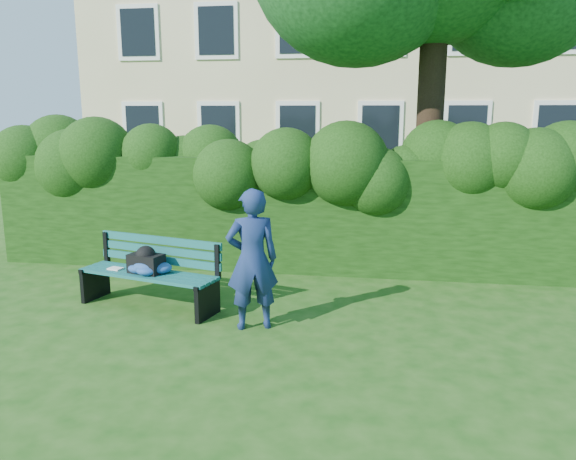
# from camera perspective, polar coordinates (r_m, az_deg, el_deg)

# --- Properties ---
(ground) EXTENTS (80.00, 80.00, 0.00)m
(ground) POSITION_cam_1_polar(r_m,az_deg,el_deg) (7.18, -0.76, -8.42)
(ground) COLOR #194810
(ground) RESTS_ON ground
(apartment_building) EXTENTS (16.00, 8.08, 12.00)m
(apartment_building) POSITION_cam_1_polar(r_m,az_deg,el_deg) (20.95, 6.17, 21.50)
(apartment_building) COLOR #C4B483
(apartment_building) RESTS_ON ground
(hedge) EXTENTS (10.00, 1.00, 1.80)m
(hedge) POSITION_cam_1_polar(r_m,az_deg,el_deg) (9.05, 1.59, 1.76)
(hedge) COLOR black
(hedge) RESTS_ON ground
(park_bench) EXTENTS (1.96, 1.03, 0.89)m
(park_bench) POSITION_cam_1_polar(r_m,az_deg,el_deg) (7.48, -13.88, -3.91)
(park_bench) COLOR #115553
(park_bench) RESTS_ON ground
(man_reading) EXTENTS (0.71, 0.58, 1.66)m
(man_reading) POSITION_cam_1_polar(r_m,az_deg,el_deg) (6.49, -3.66, -3.00)
(man_reading) COLOR navy
(man_reading) RESTS_ON ground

